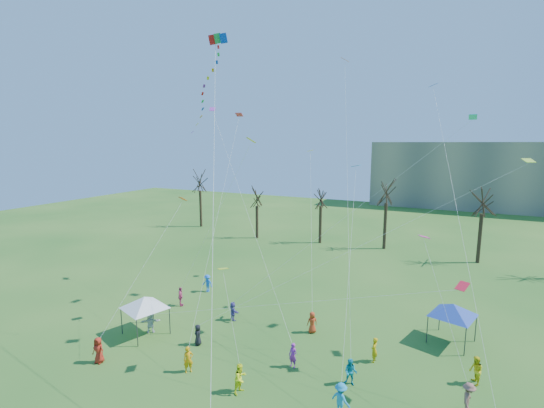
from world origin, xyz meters
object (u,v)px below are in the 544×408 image
at_px(distant_building, 514,176).
at_px(canopy_tent_blue, 453,310).
at_px(big_box_kite, 209,92).
at_px(canopy_tent_white, 145,302).

distance_m(distant_building, canopy_tent_blue, 69.86).
relative_size(big_box_kite, canopy_tent_white, 6.33).
bearing_deg(canopy_tent_white, big_box_kite, 31.58).
xyz_separation_m(canopy_tent_white, canopy_tent_blue, (21.63, 8.96, -0.03)).
distance_m(canopy_tent_white, canopy_tent_blue, 23.41).
bearing_deg(distant_building, canopy_tent_white, -113.17).
bearing_deg(distant_building, canopy_tent_blue, -99.60).
bearing_deg(canopy_tent_blue, distant_building, 80.40).
height_order(distant_building, canopy_tent_white, distant_building).
bearing_deg(canopy_tent_white, distant_building, 66.83).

